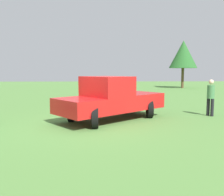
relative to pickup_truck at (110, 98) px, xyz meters
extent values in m
plane|color=#54843D|center=(0.82, -0.80, -0.92)|extent=(80.00, 80.00, 0.00)
cylinder|color=black|center=(-1.62, 0.74, -0.55)|extent=(0.75, 0.22, 0.75)
cylinder|color=black|center=(-0.44, 1.73, -0.55)|extent=(0.75, 0.22, 0.75)
cylinder|color=black|center=(0.29, -1.55, -0.55)|extent=(0.75, 0.22, 0.75)
cylinder|color=black|center=(1.47, -0.55, -0.55)|extent=(0.75, 0.22, 0.75)
cube|color=red|center=(-0.97, 1.16, -0.21)|extent=(2.61, 2.61, 0.64)
cube|color=red|center=(0.10, -0.12, 0.17)|extent=(2.37, 2.33, 1.40)
cube|color=slate|center=(0.10, -0.12, 0.61)|extent=(2.11, 2.06, 0.48)
cube|color=red|center=(0.70, -0.84, -0.23)|extent=(2.85, 2.90, 0.60)
cube|color=silver|center=(-1.53, 1.83, -0.47)|extent=(1.44, 1.23, 0.16)
cylinder|color=black|center=(-0.84, 4.46, -0.52)|extent=(0.14, 0.14, 0.79)
cylinder|color=black|center=(-0.67, 4.57, -0.52)|extent=(0.14, 0.14, 0.79)
cylinder|color=#477F4C|center=(-0.75, 4.52, 0.17)|extent=(0.44, 0.44, 0.59)
sphere|color=beige|center=(-0.75, 4.52, 0.61)|extent=(0.21, 0.21, 0.21)
cylinder|color=brown|center=(-19.37, 9.31, 0.28)|extent=(0.32, 0.32, 2.41)
cone|color=#286028|center=(-19.37, 9.31, 3.11)|extent=(3.31, 3.31, 3.25)
camera|label=1|loc=(9.91, -0.26, 1.07)|focal=39.19mm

